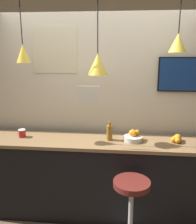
# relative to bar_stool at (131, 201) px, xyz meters

# --- Properties ---
(back_wall) EXTENTS (8.00, 0.06, 2.90)m
(back_wall) POSITION_rel_bar_stool_xyz_m (-0.40, 0.89, 0.91)
(back_wall) COLOR beige
(back_wall) RESTS_ON ground_plane
(service_counter) EXTENTS (3.09, 0.55, 1.00)m
(service_counter) POSITION_rel_bar_stool_xyz_m (-0.40, 0.51, -0.04)
(service_counter) COLOR black
(service_counter) RESTS_ON ground_plane
(bar_stool) EXTENTS (0.39, 0.39, 0.77)m
(bar_stool) POSITION_rel_bar_stool_xyz_m (0.00, 0.00, 0.00)
(bar_stool) COLOR #B7B7BC
(bar_stool) RESTS_ON ground_plane
(fruit_bowl) EXTENTS (0.22, 0.22, 0.14)m
(fruit_bowl) POSITION_rel_bar_stool_xyz_m (0.02, 0.54, 0.51)
(fruit_bowl) COLOR beige
(fruit_bowl) RESTS_ON service_counter
(orange_pile) EXTENTS (0.13, 0.17, 0.09)m
(orange_pile) POSITION_rel_bar_stool_xyz_m (0.53, 0.55, 0.50)
(orange_pile) COLOR orange
(orange_pile) RESTS_ON service_counter
(juice_bottle) EXTENTS (0.07, 0.07, 0.23)m
(juice_bottle) POSITION_rel_bar_stool_xyz_m (-0.26, 0.53, 0.56)
(juice_bottle) COLOR olive
(juice_bottle) RESTS_ON service_counter
(spread_jar) EXTENTS (0.09, 0.09, 0.10)m
(spread_jar) POSITION_rel_bar_stool_xyz_m (-1.34, 0.53, 0.51)
(spread_jar) COLOR red
(spread_jar) RESTS_ON service_counter
(pendant_lamp_left) EXTENTS (0.16, 0.16, 0.89)m
(pendant_lamp_left) POSITION_rel_bar_stool_xyz_m (-1.23, 0.48, 1.48)
(pendant_lamp_left) COLOR black
(pendant_lamp_middle) EXTENTS (0.22, 0.22, 1.01)m
(pendant_lamp_middle) POSITION_rel_bar_stool_xyz_m (-0.40, 0.48, 1.37)
(pendant_lamp_middle) COLOR black
(pendant_lamp_right) EXTENTS (0.19, 0.19, 0.77)m
(pendant_lamp_right) POSITION_rel_bar_stool_xyz_m (0.44, 0.48, 1.59)
(pendant_lamp_right) COLOR black
(mounted_tv) EXTENTS (0.61, 0.04, 0.42)m
(mounted_tv) POSITION_rel_bar_stool_xyz_m (0.62, 0.84, 1.22)
(mounted_tv) COLOR black
(hanging_menu_board) EXTENTS (0.24, 0.01, 0.17)m
(hanging_menu_board) POSITION_rel_bar_stool_xyz_m (-0.48, 0.32, 1.06)
(hanging_menu_board) COLOR white
(wall_poster) EXTENTS (0.57, 0.01, 0.57)m
(wall_poster) POSITION_rel_bar_stool_xyz_m (-0.97, 0.86, 1.51)
(wall_poster) COLOR beige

